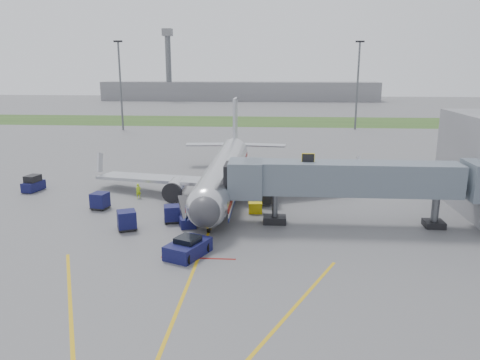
# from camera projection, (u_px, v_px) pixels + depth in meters

# --- Properties ---
(ground) EXTENTS (400.00, 400.00, 0.00)m
(ground) POSITION_uv_depth(u_px,v_px,m) (206.00, 240.00, 40.84)
(ground) COLOR #565659
(ground) RESTS_ON ground
(grass_strip) EXTENTS (300.00, 25.00, 0.01)m
(grass_strip) POSITION_uv_depth(u_px,v_px,m) (253.00, 121.00, 128.02)
(grass_strip) COLOR #2D4C1E
(grass_strip) RESTS_ON ground
(apron_markings) EXTENTS (21.52, 50.00, 0.01)m
(apron_markings) POSITION_uv_depth(u_px,v_px,m) (191.00, 277.00, 33.67)
(apron_markings) COLOR gold
(apron_markings) RESTS_ON ground
(airliner) EXTENTS (32.10, 35.67, 10.25)m
(airliner) POSITION_uv_depth(u_px,v_px,m) (224.00, 172.00, 54.98)
(airliner) COLOR silver
(airliner) RESTS_ON ground
(jet_bridge) EXTENTS (25.30, 4.00, 6.90)m
(jet_bridge) POSITION_uv_depth(u_px,v_px,m) (349.00, 179.00, 43.69)
(jet_bridge) COLOR slate
(jet_bridge) RESTS_ON ground
(light_mast_left) EXTENTS (2.00, 0.44, 20.40)m
(light_mast_left) POSITION_uv_depth(u_px,v_px,m) (120.00, 84.00, 108.24)
(light_mast_left) COLOR #595B60
(light_mast_left) RESTS_ON ground
(light_mast_right) EXTENTS (2.00, 0.44, 20.40)m
(light_mast_right) POSITION_uv_depth(u_px,v_px,m) (358.00, 83.00, 109.12)
(light_mast_right) COLOR #595B60
(light_mast_right) RESTS_ON ground
(distant_terminal) EXTENTS (120.00, 14.00, 8.00)m
(distant_terminal) POSITION_uv_depth(u_px,v_px,m) (239.00, 91.00, 205.27)
(distant_terminal) COLOR slate
(distant_terminal) RESTS_ON ground
(control_tower) EXTENTS (4.00, 4.00, 30.00)m
(control_tower) POSITION_uv_depth(u_px,v_px,m) (168.00, 60.00, 199.42)
(control_tower) COLOR #595B60
(control_tower) RESTS_ON ground
(pushback_tug) EXTENTS (3.67, 4.41, 1.58)m
(pushback_tug) POSITION_uv_depth(u_px,v_px,m) (188.00, 248.00, 37.36)
(pushback_tug) COLOR #0B0C34
(pushback_tug) RESTS_ON ground
(baggage_tug) EXTENTS (1.95, 3.02, 1.96)m
(baggage_tug) POSITION_uv_depth(u_px,v_px,m) (33.00, 184.00, 56.64)
(baggage_tug) COLOR #0B0C34
(baggage_tug) RESTS_ON ground
(baggage_cart_a) EXTENTS (2.22, 2.22, 1.81)m
(baggage_cart_a) POSITION_uv_depth(u_px,v_px,m) (127.00, 220.00, 43.21)
(baggage_cart_a) COLOR #0B0C34
(baggage_cart_a) RESTS_ON ground
(baggage_cart_b) EXTENTS (1.92, 1.92, 1.76)m
(baggage_cart_b) POSITION_uv_depth(u_px,v_px,m) (100.00, 201.00, 49.51)
(baggage_cart_b) COLOR #0B0C34
(baggage_cart_b) RESTS_ON ground
(baggage_cart_c) EXTENTS (1.86, 1.86, 1.64)m
(baggage_cart_c) POSITION_uv_depth(u_px,v_px,m) (172.00, 214.00, 45.36)
(baggage_cart_c) COLOR #0B0C34
(baggage_cart_c) RESTS_ON ground
(belt_loader) EXTENTS (2.52, 4.55, 2.15)m
(belt_loader) POSITION_uv_depth(u_px,v_px,m) (186.00, 218.00, 45.01)
(belt_loader) COLOR #0B0C34
(belt_loader) RESTS_ON ground
(ground_power_cart) EXTENTS (1.44, 1.01, 1.12)m
(ground_power_cart) POSITION_uv_depth(u_px,v_px,m) (255.00, 208.00, 48.17)
(ground_power_cart) COLOR yellow
(ground_power_cart) RESTS_ON ground
(ramp_worker) EXTENTS (0.74, 0.70, 1.70)m
(ramp_worker) POSITION_uv_depth(u_px,v_px,m) (138.00, 191.00, 53.59)
(ramp_worker) COLOR #ACD919
(ramp_worker) RESTS_ON ground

